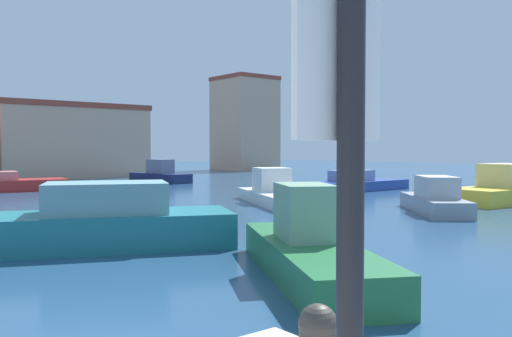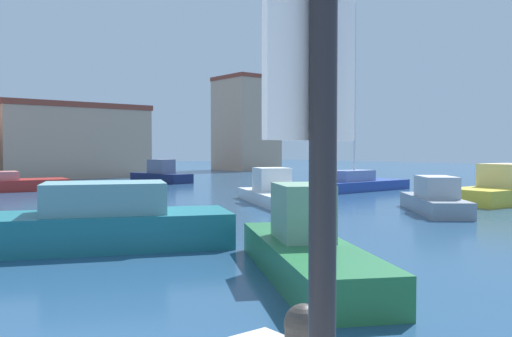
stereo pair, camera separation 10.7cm
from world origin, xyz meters
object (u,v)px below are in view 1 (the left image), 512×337
Objects in this scene: motorboat_navy_center_channel at (160,175)px; motorboat_green_mid_harbor at (309,249)px; sailboat_blue_inner_mooring at (353,183)px; motorboat_teal_far_right at (75,225)px; motorboat_grey_far_left at (435,199)px; motorboat_white_distant_north at (275,193)px.

motorboat_navy_center_channel is 0.97× the size of motorboat_green_mid_harbor.
sailboat_blue_inner_mooring is 1.32× the size of motorboat_teal_far_right.
motorboat_white_distant_north reaches higher than motorboat_grey_far_left.
sailboat_blue_inner_mooring is 9.58m from motorboat_white_distant_north.
motorboat_navy_center_channel is (1.22, 25.72, 0.05)m from motorboat_grey_far_left.
motorboat_green_mid_harbor is (-18.50, -14.86, 0.06)m from sailboat_blue_inner_mooring.
motorboat_green_mid_harbor is (-12.05, -4.82, -0.01)m from motorboat_grey_far_left.
motorboat_white_distant_north is (-2.67, 7.11, -0.05)m from motorboat_grey_far_left.
sailboat_blue_inner_mooring reaches higher than motorboat_navy_center_channel.
motorboat_navy_center_channel is at bearing 66.52° from motorboat_green_mid_harbor.
motorboat_teal_far_right is at bearing 113.85° from motorboat_green_mid_harbor.
sailboat_blue_inner_mooring is at bearing 57.26° from motorboat_grey_far_left.
motorboat_teal_far_right reaches higher than motorboat_grey_far_left.
sailboat_blue_inner_mooring is at bearing -71.53° from motorboat_navy_center_channel.
motorboat_green_mid_harbor reaches higher than motorboat_grey_far_left.
motorboat_teal_far_right is at bearing -123.08° from motorboat_navy_center_channel.
motorboat_teal_far_right is 1.18× the size of motorboat_white_distant_north.
motorboat_white_distant_north is (-9.12, -2.93, 0.02)m from sailboat_blue_inner_mooring.
motorboat_teal_far_right is at bearing -157.42° from sailboat_blue_inner_mooring.
motorboat_green_mid_harbor is (-9.38, -11.93, 0.04)m from motorboat_white_distant_north.
motorboat_white_distant_north is at bearing -101.79° from motorboat_navy_center_channel.
motorboat_grey_far_left is 0.58× the size of motorboat_teal_far_right.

